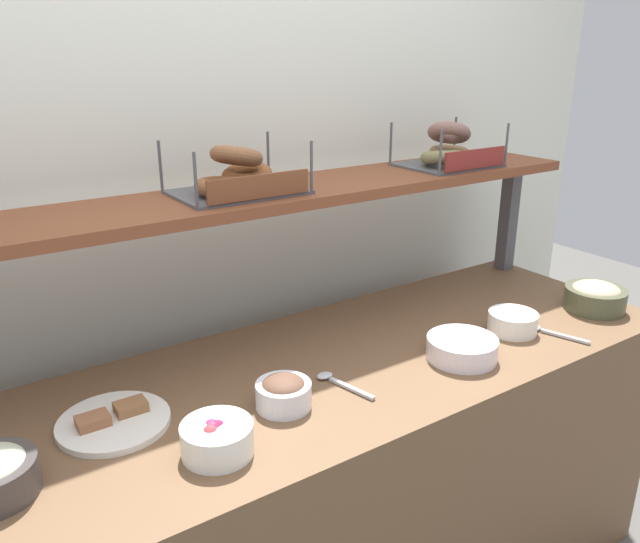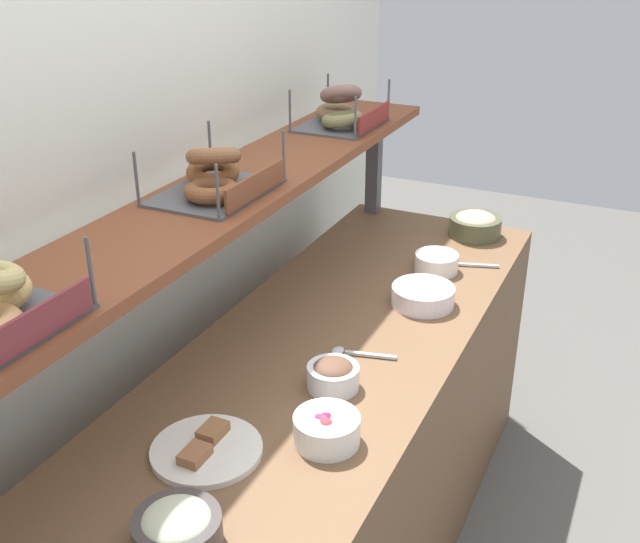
# 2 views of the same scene
# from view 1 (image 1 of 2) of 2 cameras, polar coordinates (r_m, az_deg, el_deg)

# --- Properties ---
(back_wall) EXTENTS (3.55, 0.06, 2.40)m
(back_wall) POSITION_cam_1_polar(r_m,az_deg,el_deg) (1.96, -11.05, 6.16)
(back_wall) COLOR white
(back_wall) RESTS_ON ground_plane
(deli_counter) EXTENTS (2.35, 0.70, 0.85)m
(deli_counter) POSITION_cam_1_polar(r_m,az_deg,el_deg) (1.87, -2.13, -21.06)
(deli_counter) COLOR brown
(deli_counter) RESTS_ON ground_plane
(shelf_riser_right) EXTENTS (0.05, 0.05, 0.40)m
(shelf_riser_right) POSITION_cam_1_polar(r_m,az_deg,el_deg) (2.45, 16.80, 4.73)
(shelf_riser_right) COLOR #4C4C51
(shelf_riser_right) RESTS_ON deli_counter
(upper_shelf) EXTENTS (2.31, 0.32, 0.03)m
(upper_shelf) POSITION_cam_1_polar(r_m,az_deg,el_deg) (1.70, -7.37, 6.54)
(upper_shelf) COLOR brown
(upper_shelf) RESTS_ON shelf_riser_left
(bowl_beet_salad) EXTENTS (0.15, 0.15, 0.08)m
(bowl_beet_salad) POSITION_cam_1_polar(r_m,az_deg,el_deg) (1.35, -9.39, -14.76)
(bowl_beet_salad) COLOR white
(bowl_beet_salad) RESTS_ON deli_counter
(bowl_scallion_spread) EXTENTS (0.14, 0.14, 0.08)m
(bowl_scallion_spread) POSITION_cam_1_polar(r_m,az_deg,el_deg) (1.94, 17.17, -4.23)
(bowl_scallion_spread) COLOR white
(bowl_scallion_spread) RESTS_ON deli_counter
(bowl_cream_cheese) EXTENTS (0.19, 0.19, 0.08)m
(bowl_cream_cheese) POSITION_cam_1_polar(r_m,az_deg,el_deg) (1.75, 12.83, -6.62)
(bowl_cream_cheese) COLOR white
(bowl_cream_cheese) RESTS_ON deli_counter
(bowl_hummus) EXTENTS (0.19, 0.19, 0.09)m
(bowl_hummus) POSITION_cam_1_polar(r_m,az_deg,el_deg) (2.19, 23.80, -2.08)
(bowl_hummus) COLOR #4B4E35
(bowl_hummus) RESTS_ON deli_counter
(bowl_chocolate_spread) EXTENTS (0.13, 0.13, 0.08)m
(bowl_chocolate_spread) POSITION_cam_1_polar(r_m,az_deg,el_deg) (1.49, -3.35, -10.93)
(bowl_chocolate_spread) COLOR white
(bowl_chocolate_spread) RESTS_ON deli_counter
(serving_plate_white) EXTENTS (0.25, 0.25, 0.04)m
(serving_plate_white) POSITION_cam_1_polar(r_m,az_deg,el_deg) (1.51, -18.30, -12.81)
(serving_plate_white) COLOR white
(serving_plate_white) RESTS_ON deli_counter
(serving_spoon_near_plate) EXTENTS (0.06, 0.17, 0.01)m
(serving_spoon_near_plate) POSITION_cam_1_polar(r_m,az_deg,el_deg) (1.60, 1.50, -9.97)
(serving_spoon_near_plate) COLOR #B7B7BC
(serving_spoon_near_plate) RESTS_ON deli_counter
(serving_spoon_by_edge) EXTENTS (0.08, 0.17, 0.01)m
(serving_spoon_by_edge) POSITION_cam_1_polar(r_m,az_deg,el_deg) (1.97, 20.07, -5.17)
(serving_spoon_by_edge) COLOR #B7B7BC
(serving_spoon_by_edge) RESTS_ON deli_counter
(bagel_basket_cinnamon_raisin) EXTENTS (0.34, 0.26, 0.14)m
(bagel_basket_cinnamon_raisin) POSITION_cam_1_polar(r_m,az_deg,el_deg) (1.68, -7.65, 8.53)
(bagel_basket_cinnamon_raisin) COLOR #4C4C51
(bagel_basket_cinnamon_raisin) RESTS_ON upper_shelf
(bagel_basket_poppy) EXTENTS (0.31, 0.24, 0.15)m
(bagel_basket_poppy) POSITION_cam_1_polar(r_m,az_deg,el_deg) (2.12, 11.61, 10.68)
(bagel_basket_poppy) COLOR #4C4C51
(bagel_basket_poppy) RESTS_ON upper_shelf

